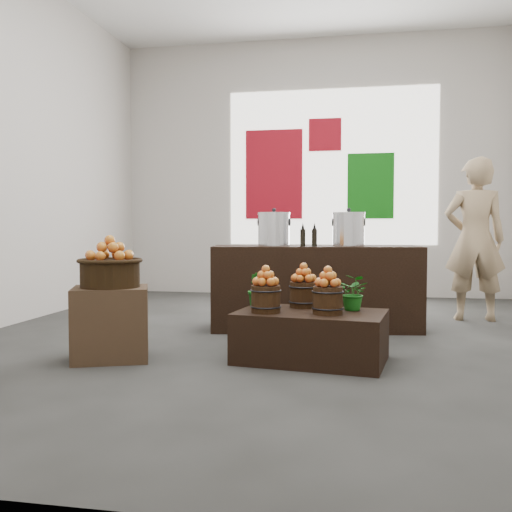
% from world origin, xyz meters
% --- Properties ---
extents(ground, '(7.00, 7.00, 0.00)m').
position_xyz_m(ground, '(0.00, 0.00, 0.00)').
color(ground, '#383836').
rests_on(ground, ground).
extents(back_wall, '(6.00, 0.04, 4.00)m').
position_xyz_m(back_wall, '(0.00, 3.50, 2.00)').
color(back_wall, beige).
rests_on(back_wall, ground).
extents(back_opening, '(3.20, 0.02, 2.40)m').
position_xyz_m(back_opening, '(0.30, 3.48, 2.00)').
color(back_opening, white).
rests_on(back_opening, back_wall).
extents(deco_red_left, '(0.90, 0.04, 1.40)m').
position_xyz_m(deco_red_left, '(-0.60, 3.47, 1.90)').
color(deco_red_left, maroon).
rests_on(deco_red_left, back_wall).
extents(deco_green_right, '(0.70, 0.04, 1.00)m').
position_xyz_m(deco_green_right, '(0.90, 3.47, 1.70)').
color(deco_green_right, '#0F6510').
rests_on(deco_green_right, back_wall).
extents(deco_red_upper, '(0.50, 0.04, 0.50)m').
position_xyz_m(deco_red_upper, '(0.20, 3.47, 2.50)').
color(deco_red_upper, maroon).
rests_on(deco_red_upper, back_wall).
extents(crate, '(0.73, 0.66, 0.59)m').
position_xyz_m(crate, '(-1.22, -1.18, 0.30)').
color(crate, '#4B3523').
rests_on(crate, ground).
extents(wicker_basket, '(0.47, 0.47, 0.22)m').
position_xyz_m(wicker_basket, '(-1.22, -1.18, 0.70)').
color(wicker_basket, black).
rests_on(wicker_basket, crate).
extents(apples_in_basket, '(0.37, 0.37, 0.20)m').
position_xyz_m(apples_in_basket, '(-1.22, -1.18, 0.91)').
color(apples_in_basket, '#9F051A').
rests_on(apples_in_basket, wicker_basket).
extents(display_table, '(1.25, 0.87, 0.40)m').
position_xyz_m(display_table, '(0.39, -0.95, 0.20)').
color(display_table, black).
rests_on(display_table, ground).
extents(apple_bucket_front_left, '(0.23, 0.23, 0.21)m').
position_xyz_m(apple_bucket_front_left, '(0.04, -1.06, 0.51)').
color(apple_bucket_front_left, '#321C0D').
rests_on(apple_bucket_front_left, display_table).
extents(apples_in_bucket_front_left, '(0.17, 0.17, 0.16)m').
position_xyz_m(apples_in_bucket_front_left, '(0.04, -1.06, 0.69)').
color(apples_in_bucket_front_left, '#9F051A').
rests_on(apples_in_bucket_front_left, apple_bucket_front_left).
extents(apple_bucket_front_right, '(0.23, 0.23, 0.21)m').
position_xyz_m(apple_bucket_front_right, '(0.53, -1.05, 0.51)').
color(apple_bucket_front_right, '#321C0D').
rests_on(apple_bucket_front_right, display_table).
extents(apples_in_bucket_front_right, '(0.17, 0.17, 0.16)m').
position_xyz_m(apples_in_bucket_front_right, '(0.53, -1.05, 0.69)').
color(apples_in_bucket_front_right, '#9F051A').
rests_on(apples_in_bucket_front_right, apple_bucket_front_right).
extents(apple_bucket_rear, '(0.23, 0.23, 0.21)m').
position_xyz_m(apple_bucket_rear, '(0.30, -0.72, 0.51)').
color(apple_bucket_rear, '#321C0D').
rests_on(apple_bucket_rear, display_table).
extents(apples_in_bucket_rear, '(0.17, 0.17, 0.16)m').
position_xyz_m(apples_in_bucket_rear, '(0.30, -0.72, 0.69)').
color(apples_in_bucket_rear, '#9F051A').
rests_on(apples_in_bucket_rear, apple_bucket_rear).
extents(herb_garnish_right, '(0.33, 0.31, 0.29)m').
position_xyz_m(herb_garnish_right, '(0.73, -0.82, 0.55)').
color(herb_garnish_right, '#125913').
rests_on(herb_garnish_right, display_table).
extents(herb_garnish_left, '(0.19, 0.17, 0.29)m').
position_xyz_m(herb_garnish_left, '(-0.09, -0.72, 0.55)').
color(herb_garnish_left, '#125913').
rests_on(herb_garnish_left, display_table).
extents(counter, '(2.22, 1.00, 0.88)m').
position_xyz_m(counter, '(0.31, 0.51, 0.44)').
color(counter, black).
rests_on(counter, ground).
extents(stock_pot_left, '(0.33, 0.33, 0.33)m').
position_xyz_m(stock_pot_left, '(-0.13, 0.44, 1.04)').
color(stock_pot_left, silver).
rests_on(stock_pot_left, counter).
extents(stock_pot_center, '(0.33, 0.33, 0.33)m').
position_xyz_m(stock_pot_center, '(0.64, 0.56, 1.04)').
color(stock_pot_center, silver).
rests_on(stock_pot_center, counter).
extents(oil_cruets, '(0.16, 0.08, 0.24)m').
position_xyz_m(oil_cruets, '(0.34, 0.30, 1.00)').
color(oil_cruets, black).
rests_on(oil_cruets, counter).
extents(shopper, '(0.69, 0.46, 1.87)m').
position_xyz_m(shopper, '(2.05, 1.40, 0.93)').
color(shopper, tan).
rests_on(shopper, ground).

